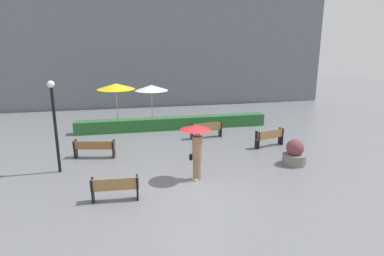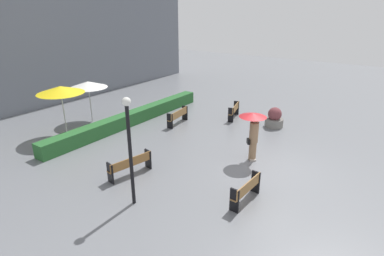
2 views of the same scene
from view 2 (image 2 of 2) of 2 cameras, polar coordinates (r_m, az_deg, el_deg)
The scene contains 12 objects.
ground_plane at distance 13.58m, azimuth 13.76°, elevation -6.79°, with size 60.00×60.00×0.00m, color slate.
bench_back_row at distance 17.74m, azimuth -2.55°, elevation 2.29°, with size 1.80×0.55×0.85m.
bench_far_right at distance 18.84m, azimuth 7.76°, elevation 3.29°, with size 1.62×0.72×0.87m.
bench_near_left at distance 10.87m, azimuth 9.97°, elevation -10.98°, with size 1.60×0.41×0.84m.
bench_far_left at distance 12.53m, azimuth -11.23°, elevation -6.55°, with size 1.89×0.74×0.81m.
pedestrian_with_umbrella at distance 13.39m, azimuth 11.14°, elevation -0.02°, with size 1.16×1.16×2.15m.
planter_pot at distance 17.93m, azimuth 14.86°, elevation 1.68°, with size 1.00×1.00×1.12m.
lamp_post at distance 10.00m, azimuth -11.41°, elevation -2.35°, with size 0.28×0.28×3.73m.
patio_umbrella_yellow at distance 16.78m, azimuth -22.99°, elevation 6.47°, with size 2.29×2.29×2.64m.
patio_umbrella_white at distance 18.67m, azimuth -18.52°, elevation 7.56°, with size 2.13×2.13×2.37m.
hedge_strip at distance 18.11m, azimuth -10.97°, elevation 1.83°, with size 11.32×0.70×0.72m, color #28602D.
building_facade at distance 23.08m, azimuth -26.65°, elevation 17.33°, with size 28.00×1.20×11.09m, color slate.
Camera 2 is at (-11.38, -4.07, 6.20)m, focal length 29.08 mm.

